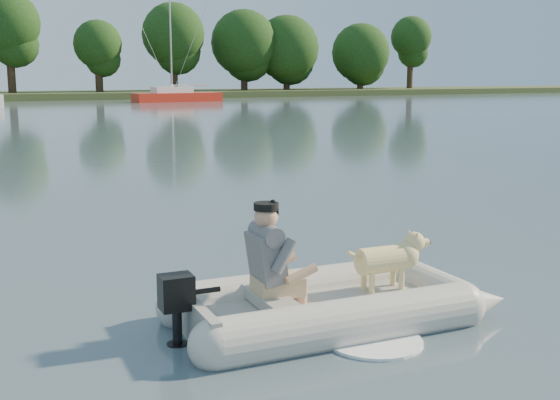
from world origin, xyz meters
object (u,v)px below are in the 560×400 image
man (268,254)px  sailboat (176,96)px  dog (383,264)px  dinghy (332,266)px

man → sailboat: 52.42m
dog → dinghy: bearing=-175.4°
man → sailboat: bearing=75.3°
man → sailboat: sailboat is taller
dinghy → dog: 0.57m
dinghy → dog: bearing=4.6°
man → dog: size_ratio=1.16×
man → dog: 1.20m
dinghy → man: man is taller
dinghy → man: size_ratio=4.24×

